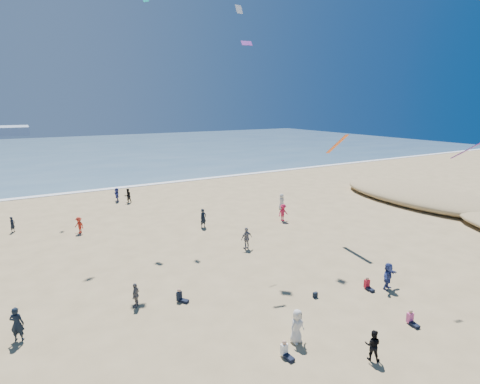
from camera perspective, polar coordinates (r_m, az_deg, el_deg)
ocean at (r=105.62m, az=-25.67°, el=5.48°), size 220.00×100.00×0.06m
surf_line at (r=56.50m, az=-21.12°, el=0.26°), size 220.00×1.20×0.08m
standing_flyers at (r=32.42m, az=-5.08°, el=-6.59°), size 27.39×39.60×1.91m
seated_group at (r=23.01m, az=-0.60°, el=-16.50°), size 23.13×17.47×0.84m
navy_bag at (r=24.78m, az=11.39°, el=-15.12°), size 0.28×0.18×0.34m
kites_aloft at (r=27.77m, az=6.68°, el=21.31°), size 45.49×47.80×23.26m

